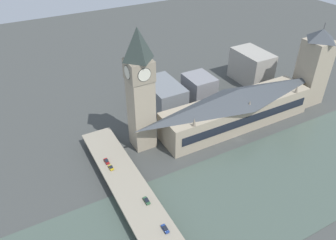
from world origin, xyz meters
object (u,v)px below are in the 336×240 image
object	(u,v)px
clock_tower	(140,88)
car_northbound_tail	(107,161)
victoria_tower	(313,67)
parliament_hall	(237,107)
road_bridge	(155,230)
car_northbound_mid	(165,229)
car_southbound_lead	(111,167)
car_southbound_tail	(147,201)

from	to	relation	value
clock_tower	car_northbound_tail	xyz separation A→B (m)	(-11.84, 26.16, -30.84)
victoria_tower	parliament_hall	bearing A→B (deg)	90.05
road_bridge	car_northbound_mid	xyz separation A→B (m)	(-2.54, -3.57, 1.83)
parliament_hall	road_bridge	size ratio (longest dim) A/B	0.64
clock_tower	car_southbound_lead	distance (m)	43.90
road_bridge	victoria_tower	bearing A→B (deg)	-70.60
clock_tower	car_northbound_tail	world-z (taller)	clock_tower
parliament_hall	victoria_tower	bearing A→B (deg)	-89.95
victoria_tower	road_bridge	distance (m)	155.59
car_northbound_tail	car_southbound_tail	xyz separation A→B (m)	(-34.20, -6.86, 0.00)
clock_tower	car_northbound_mid	xyz separation A→B (m)	(-63.55, 19.03, -30.80)
parliament_hall	car_northbound_mid	world-z (taller)	parliament_hall
clock_tower	victoria_tower	distance (m)	123.72
parliament_hall	car_southbound_lead	xyz separation A→B (m)	(-7.62, 86.23, -6.03)
car_northbound_mid	car_northbound_tail	world-z (taller)	car_northbound_mid
car_northbound_tail	car_southbound_lead	size ratio (longest dim) A/B	1.17
car_northbound_mid	car_northbound_tail	xyz separation A→B (m)	(51.71, 7.13, -0.04)
road_bridge	car_southbound_lead	xyz separation A→B (m)	(43.53, 3.25, 1.76)
parliament_hall	road_bridge	world-z (taller)	parliament_hall
victoria_tower	car_southbound_lead	distance (m)	150.10
parliament_hall	car_southbound_tail	xyz separation A→B (m)	(-36.17, 79.67, -6.00)
car_southbound_tail	car_northbound_tail	bearing A→B (deg)	11.35
clock_tower	car_southbound_lead	bearing A→B (deg)	124.06
parliament_hall	car_northbound_mid	xyz separation A→B (m)	(-53.68, 79.41, -5.96)
parliament_hall	car_southbound_tail	world-z (taller)	parliament_hall
road_bridge	car_southbound_tail	xyz separation A→B (m)	(14.97, -3.31, 1.79)
parliament_hall	car_northbound_mid	size ratio (longest dim) A/B	21.41
clock_tower	road_bridge	bearing A→B (deg)	159.67
parliament_hall	car_southbound_lead	distance (m)	86.78
car_northbound_tail	car_southbound_lead	bearing A→B (deg)	-176.92
road_bridge	car_northbound_tail	world-z (taller)	car_northbound_tail
road_bridge	car_southbound_lead	distance (m)	43.68
victoria_tower	car_southbound_tail	world-z (taller)	victoria_tower
parliament_hall	road_bridge	xyz separation A→B (m)	(-51.14, 82.98, -7.79)
car_northbound_mid	car_northbound_tail	distance (m)	52.20
parliament_hall	victoria_tower	xyz separation A→B (m)	(0.05, -62.41, 13.34)
clock_tower	road_bridge	size ratio (longest dim) A/B	0.45
road_bridge	car_southbound_lead	bearing A→B (deg)	4.27
parliament_hall	car_southbound_tail	bearing A→B (deg)	114.42
parliament_hall	clock_tower	distance (m)	66.03
car_southbound_tail	road_bridge	bearing A→B (deg)	167.54
parliament_hall	car_southbound_lead	world-z (taller)	parliament_hall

